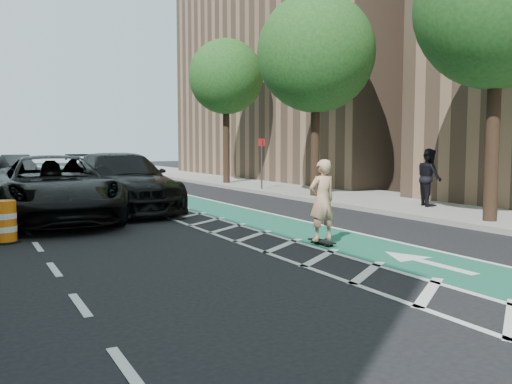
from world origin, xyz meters
TOP-DOWN VIEW (x-y plane):
  - ground at (0.00, 0.00)m, footprint 120.00×120.00m
  - bike_lane at (3.00, 10.00)m, footprint 2.00×90.00m
  - buffer_strip at (1.50, 10.00)m, footprint 1.40×90.00m
  - sidewalk_right at (9.50, 10.00)m, footprint 5.00×90.00m
  - curb_right at (7.05, 10.00)m, footprint 0.12×90.00m
  - building_right_far at (17.50, 20.00)m, footprint 14.00×22.00m
  - tree_r_b at (7.90, 0.00)m, footprint 4.20×4.20m
  - tree_r_c at (7.90, 8.00)m, footprint 4.20×4.20m
  - tree_r_d at (7.90, 16.00)m, footprint 4.20×4.20m
  - sign_post at (7.60, 12.00)m, footprint 0.35×0.08m
  - skateboard at (2.30, -0.31)m, footprint 0.22×0.77m
  - skateboarder at (2.30, -0.31)m, footprint 0.65×0.43m
  - suv_near at (-2.28, 6.47)m, footprint 3.27×6.86m
  - suv_far at (0.00, 7.96)m, footprint 2.87×6.69m
  - car_grey at (-1.43, 29.64)m, footprint 2.13×4.80m
  - pedestrian at (9.12, 3.20)m, footprint 1.05×1.15m
  - barrel_a at (-3.80, 3.31)m, footprint 0.70×0.70m
  - barrel_b at (-2.17, 13.93)m, footprint 0.70×0.70m
  - barrel_c at (-2.40, 19.00)m, footprint 0.74×0.74m

SIDE VIEW (x-z plane):
  - ground at x=0.00m, z-range 0.00..0.00m
  - buffer_strip at x=1.50m, z-range 0.00..0.01m
  - bike_lane at x=3.00m, z-range 0.00..0.01m
  - sidewalk_right at x=9.50m, z-range 0.00..0.15m
  - curb_right at x=7.05m, z-range 0.00..0.16m
  - skateboard at x=2.30m, z-range 0.03..0.14m
  - barrel_a at x=-3.80m, z-range -0.03..0.92m
  - barrel_b at x=-2.17m, z-range -0.03..0.93m
  - barrel_c at x=-2.40m, z-range -0.03..0.98m
  - car_grey at x=-1.43m, z-range 0.00..1.53m
  - suv_near at x=-2.28m, z-range 0.00..1.89m
  - suv_far at x=0.00m, z-range 0.00..1.92m
  - skateboarder at x=2.30m, z-range 0.10..1.88m
  - pedestrian at x=9.12m, z-range 0.15..2.07m
  - sign_post at x=7.60m, z-range 0.11..2.59m
  - tree_r_b at x=7.90m, z-range 1.82..9.72m
  - tree_r_c at x=7.90m, z-range 1.82..9.72m
  - tree_r_d at x=7.90m, z-range 1.82..9.72m
  - building_right_far at x=17.50m, z-range 0.00..19.00m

